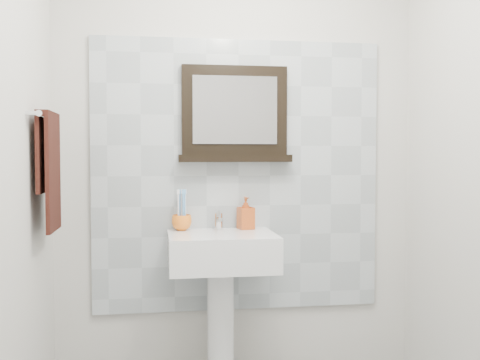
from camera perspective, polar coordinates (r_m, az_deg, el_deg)
name	(u,v)px	position (r m, az deg, el deg)	size (l,w,h in m)	color
back_wall	(238,158)	(3.13, -0.21, 2.29)	(2.00, 0.01, 2.50)	beige
front_wall	(426,164)	(1.01, 18.41, 1.52)	(2.00, 0.01, 2.50)	beige
splashback	(238,176)	(3.12, -0.18, 0.45)	(1.60, 0.02, 1.50)	#A7B1B5
pedestal_sink	(222,268)	(2.95, -1.89, -8.95)	(0.55, 0.44, 0.96)	white
toothbrush_cup	(182,223)	(3.03, -5.94, -4.32)	(0.11, 0.11, 0.08)	orange
toothbrushes	(182,208)	(3.03, -5.90, -2.80)	(0.05, 0.04, 0.21)	white
soap_dispenser	(246,213)	(3.07, 0.59, -3.37)	(0.08, 0.08, 0.18)	#B02A14
framed_mirror	(234,117)	(3.09, -0.56, 6.46)	(0.62, 0.11, 0.53)	black
towel_bar	(47,116)	(2.74, -19.02, 6.14)	(0.07, 0.40, 0.03)	silver
hand_towel	(49,162)	(2.73, -18.81, 1.74)	(0.06, 0.30, 0.55)	black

